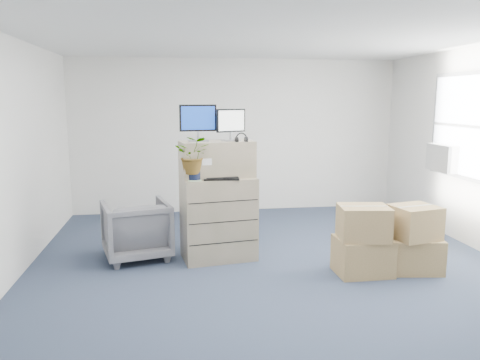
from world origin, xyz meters
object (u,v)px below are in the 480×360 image
monitor_right (231,123)px  office_chair (136,227)px  filing_cabinet_lower (218,218)px  potted_plant (194,160)px  keyboard (221,179)px  monitor_left (198,121)px  water_bottle (224,167)px

monitor_right → office_chair: bearing=151.4°
filing_cabinet_lower → potted_plant: 0.88m
filing_cabinet_lower → keyboard: bearing=-90.5°
office_chair → monitor_right: bearing=161.1°
monitor_left → office_chair: 1.62m
monitor_right → potted_plant: 0.70m
water_bottle → filing_cabinet_lower: bearing=-134.3°
monitor_left → water_bottle: size_ratio=1.88×
monitor_left → monitor_right: monitor_left is taller
potted_plant → office_chair: size_ratio=0.67×
monitor_right → water_bottle: (-0.09, 0.02, -0.57)m
water_bottle → office_chair: bearing=176.0°
potted_plant → water_bottle: bearing=33.9°
water_bottle → office_chair: size_ratio=0.30×
keyboard → water_bottle: water_bottle is taller
filing_cabinet_lower → keyboard: 0.58m
keyboard → water_bottle: size_ratio=1.78×
keyboard → office_chair: size_ratio=0.53×
keyboard → office_chair: (-1.09, 0.34, -0.67)m
monitor_right → filing_cabinet_lower: bearing=175.6°
water_bottle → potted_plant: bearing=-146.1°
monitor_left → monitor_right: 0.42m
monitor_right → keyboard: 0.74m
filing_cabinet_lower → keyboard: (0.02, -0.17, 0.55)m
monitor_right → potted_plant: bearing=-177.4°
filing_cabinet_lower → monitor_left: (-0.24, 0.04, 1.26)m
water_bottle → potted_plant: (-0.40, -0.27, 0.13)m
keyboard → potted_plant: potted_plant is taller
monitor_left → water_bottle: 0.68m
filing_cabinet_lower → monitor_right: (0.18, 0.06, 1.23)m
keyboard → office_chair: bearing=166.1°
office_chair → keyboard: bearing=148.7°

